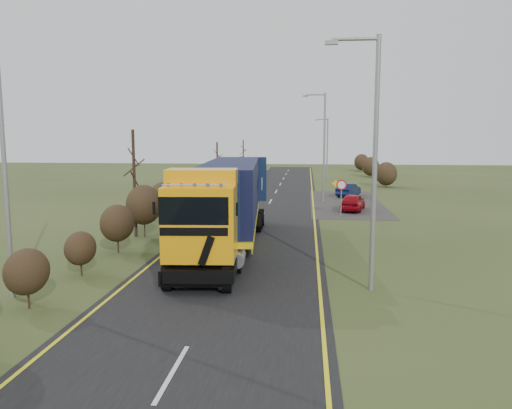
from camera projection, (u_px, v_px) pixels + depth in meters
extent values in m
plane|color=#35421C|center=(240.00, 256.00, 23.85)|extent=(160.00, 160.00, 0.00)
cube|color=black|center=(259.00, 221.00, 33.70)|extent=(8.00, 120.00, 0.02)
cube|color=#2A2725|center=(346.00, 203.00, 42.90)|extent=(6.00, 18.00, 0.02)
cube|color=yellow|center=(206.00, 220.00, 34.07)|extent=(0.12, 116.00, 0.01)
cube|color=yellow|center=(314.00, 221.00, 33.32)|extent=(0.12, 116.00, 0.01)
cube|color=silver|center=(172.00, 372.00, 12.02)|extent=(0.12, 3.00, 0.01)
cube|color=silver|center=(226.00, 279.00, 19.90)|extent=(0.12, 3.00, 0.01)
cube|color=silver|center=(249.00, 238.00, 27.78)|extent=(0.12, 3.00, 0.01)
cube|color=silver|center=(262.00, 216.00, 35.67)|extent=(0.12, 3.00, 0.01)
cube|color=silver|center=(270.00, 201.00, 43.55)|extent=(0.12, 3.00, 0.01)
cube|color=silver|center=(276.00, 191.00, 51.44)|extent=(0.12, 3.00, 0.01)
cube|color=silver|center=(280.00, 184.00, 59.32)|extent=(0.12, 3.00, 0.01)
cube|color=silver|center=(284.00, 178.00, 67.21)|extent=(0.12, 3.00, 0.01)
cube|color=silver|center=(286.00, 174.00, 75.09)|extent=(0.12, 3.00, 0.01)
cube|color=silver|center=(288.00, 170.00, 82.97)|extent=(0.12, 3.00, 0.01)
ellipsoid|color=black|center=(27.00, 272.00, 16.40)|extent=(1.34, 1.74, 1.54)
ellipsoid|color=black|center=(80.00, 248.00, 20.36)|extent=(1.21, 1.57, 1.39)
ellipsoid|color=black|center=(117.00, 223.00, 24.25)|extent=(1.58, 2.06, 1.82)
ellipsoid|color=black|center=(144.00, 205.00, 28.15)|extent=(1.96, 2.55, 2.25)
ellipsoid|color=black|center=(163.00, 198.00, 32.11)|extent=(1.83, 2.38, 2.10)
ellipsoid|color=black|center=(180.00, 197.00, 36.10)|extent=(1.37, 1.78, 1.57)
ellipsoid|color=black|center=(192.00, 193.00, 40.08)|extent=(1.20, 1.56, 1.38)
ellipsoid|color=black|center=(204.00, 184.00, 43.96)|extent=(1.55, 2.02, 1.78)
ellipsoid|color=black|center=(210.00, 177.00, 47.87)|extent=(1.95, 2.53, 2.24)
ellipsoid|color=black|center=(220.00, 174.00, 51.80)|extent=(1.85, 2.41, 2.13)
ellipsoid|color=black|center=(224.00, 176.00, 55.83)|extent=(1.40, 1.81, 1.61)
ellipsoid|color=black|center=(232.00, 175.00, 59.77)|extent=(1.19, 1.55, 1.37)
ellipsoid|color=black|center=(234.00, 170.00, 63.70)|extent=(1.52, 1.97, 1.75)
ellipsoid|color=black|center=(241.00, 165.00, 67.56)|extent=(1.93, 2.51, 2.22)
ellipsoid|color=black|center=(242.00, 164.00, 71.54)|extent=(1.88, 2.44, 2.16)
ellipsoid|color=black|center=(248.00, 165.00, 75.50)|extent=(1.43, 1.85, 1.64)
ellipsoid|color=black|center=(248.00, 165.00, 79.51)|extent=(1.19, 1.55, 1.37)
ellipsoid|color=black|center=(254.00, 162.00, 83.38)|extent=(1.49, 1.93, 1.71)
cylinder|color=#2F1E17|center=(134.00, 184.00, 28.04)|extent=(0.18, 0.18, 6.05)
cylinder|color=#2F1E17|center=(217.00, 166.00, 53.73)|extent=(0.18, 0.18, 5.06)
cylinder|color=#2F1E17|center=(243.00, 157.00, 75.40)|extent=(0.18, 0.18, 5.15)
cube|color=black|center=(206.00, 261.00, 19.94)|extent=(2.91, 5.05, 0.48)
cube|color=#FFA70B|center=(201.00, 222.00, 18.77)|extent=(2.82, 2.53, 2.75)
cube|color=black|center=(195.00, 279.00, 17.93)|extent=(2.64, 0.34, 0.58)
cube|color=black|center=(182.00, 250.00, 17.77)|extent=(0.64, 0.07, 1.14)
cube|color=black|center=(206.00, 251.00, 17.68)|extent=(0.64, 0.07, 1.14)
cube|color=black|center=(194.00, 211.00, 17.56)|extent=(2.48, 0.26, 1.00)
cube|color=black|center=(194.00, 232.00, 17.63)|extent=(2.42, 0.22, 0.30)
cube|color=#FFA70B|center=(202.00, 177.00, 18.91)|extent=(2.75, 1.68, 0.59)
cylinder|color=silver|center=(195.00, 185.00, 17.68)|extent=(2.32, 0.24, 0.06)
cube|color=black|center=(154.00, 208.00, 17.95)|extent=(0.09, 0.13, 0.48)
cube|color=black|center=(237.00, 209.00, 17.64)|extent=(0.09, 0.13, 0.48)
cylinder|color=gray|center=(179.00, 256.00, 20.48)|extent=(0.70, 1.42, 0.59)
cylinder|color=gray|center=(238.00, 258.00, 20.23)|extent=(0.70, 1.42, 0.59)
cube|color=yellow|center=(232.00, 219.00, 26.63)|extent=(3.69, 13.48, 0.25)
cube|color=black|center=(232.00, 189.00, 26.42)|extent=(3.64, 13.06, 2.91)
cube|color=#0D1C38|center=(247.00, 179.00, 32.79)|extent=(2.62, 0.27, 2.91)
cube|color=#0D1C38|center=(208.00, 206.00, 20.05)|extent=(2.62, 0.27, 2.91)
cube|color=black|center=(242.00, 218.00, 30.67)|extent=(2.72, 3.98, 0.37)
cube|color=yellow|center=(204.00, 235.00, 25.82)|extent=(0.51, 5.80, 0.48)
cube|color=yellow|center=(254.00, 236.00, 25.56)|extent=(0.51, 5.80, 0.48)
cylinder|color=black|center=(168.00, 276.00, 18.41)|extent=(0.42, 1.12, 1.10)
cylinder|color=black|center=(227.00, 278.00, 18.19)|extent=(0.42, 1.12, 1.10)
cylinder|color=black|center=(185.00, 259.00, 21.02)|extent=(0.42, 1.12, 1.10)
cylinder|color=black|center=(237.00, 260.00, 20.79)|extent=(0.42, 1.12, 1.10)
cylinder|color=black|center=(221.00, 222.00, 29.87)|extent=(0.42, 1.12, 1.10)
cylinder|color=black|center=(258.00, 223.00, 29.64)|extent=(0.42, 1.12, 1.10)
cylinder|color=black|center=(224.00, 220.00, 30.91)|extent=(0.42, 1.12, 1.10)
cylinder|color=black|center=(260.00, 220.00, 30.69)|extent=(0.42, 1.12, 1.10)
cylinder|color=black|center=(227.00, 217.00, 31.95)|extent=(0.42, 1.12, 1.10)
cylinder|color=black|center=(261.00, 217.00, 31.73)|extent=(0.42, 1.12, 1.10)
imported|color=#970711|center=(353.00, 202.00, 38.23)|extent=(2.39, 4.15, 1.33)
imported|color=#0A1239|center=(349.00, 190.00, 47.18)|extent=(2.65, 3.96, 1.23)
cylinder|color=gray|center=(375.00, 166.00, 17.94)|extent=(0.18, 0.18, 9.20)
cylinder|color=gray|center=(355.00, 39.00, 17.42)|extent=(1.63, 0.12, 0.12)
cube|color=gray|center=(331.00, 43.00, 17.52)|extent=(0.46, 0.18, 0.14)
cylinder|color=gray|center=(324.00, 148.00, 42.95)|extent=(0.18, 0.18, 9.34)
cylinder|color=gray|center=(315.00, 95.00, 42.42)|extent=(1.66, 0.12, 0.12)
cube|color=gray|center=(306.00, 96.00, 42.52)|extent=(0.47, 0.19, 0.15)
cylinder|color=gray|center=(327.00, 149.00, 66.69)|extent=(0.18, 0.18, 8.04)
cylinder|color=gray|center=(322.00, 119.00, 66.23)|extent=(1.43, 0.12, 0.12)
cube|color=gray|center=(317.00, 120.00, 66.32)|extent=(0.40, 0.16, 0.13)
cylinder|color=gray|center=(5.00, 172.00, 17.16)|extent=(0.16, 0.16, 8.92)
cylinder|color=gray|center=(341.00, 201.00, 35.50)|extent=(0.08, 0.08, 2.26)
cylinder|color=red|center=(341.00, 185.00, 35.32)|extent=(0.72, 0.04, 0.72)
cylinder|color=white|center=(341.00, 185.00, 35.30)|extent=(0.54, 0.02, 0.54)
cylinder|color=gray|center=(335.00, 191.00, 46.06)|extent=(0.08, 0.08, 1.27)
cube|color=yellow|center=(336.00, 184.00, 45.91)|extent=(0.64, 0.04, 0.64)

